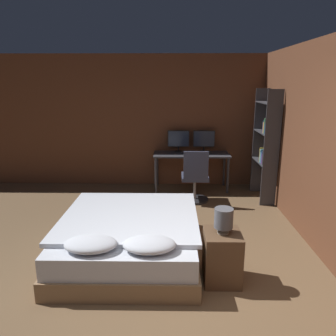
% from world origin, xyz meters
% --- Properties ---
extents(ground_plane, '(20.00, 20.00, 0.00)m').
position_xyz_m(ground_plane, '(0.00, 0.00, 0.00)').
color(ground_plane, brown).
extents(wall_back, '(12.00, 0.06, 2.70)m').
position_xyz_m(wall_back, '(0.00, 4.25, 1.35)').
color(wall_back, brown).
rests_on(wall_back, ground_plane).
extents(wall_side_right, '(0.06, 12.00, 2.70)m').
position_xyz_m(wall_side_right, '(1.98, 1.50, 1.35)').
color(wall_side_right, brown).
rests_on(wall_side_right, ground_plane).
extents(bed, '(1.69, 1.93, 0.60)m').
position_xyz_m(bed, '(-0.44, 1.15, 0.26)').
color(bed, '#846647').
rests_on(bed, ground_plane).
extents(nightstand, '(0.39, 0.43, 0.57)m').
position_xyz_m(nightstand, '(0.64, 0.65, 0.29)').
color(nightstand, brown).
rests_on(nightstand, ground_plane).
extents(bedside_lamp, '(0.20, 0.20, 0.28)m').
position_xyz_m(bedside_lamp, '(0.64, 0.65, 0.74)').
color(bedside_lamp, gray).
rests_on(bedside_lamp, nightstand).
extents(desk, '(1.52, 0.61, 0.75)m').
position_xyz_m(desk, '(0.47, 3.88, 0.66)').
color(desk, '#38383D').
rests_on(desk, ground_plane).
extents(monitor_left, '(0.45, 0.16, 0.44)m').
position_xyz_m(monitor_left, '(0.21, 4.08, 1.00)').
color(monitor_left, black).
rests_on(monitor_left, desk).
extents(monitor_right, '(0.45, 0.16, 0.44)m').
position_xyz_m(monitor_right, '(0.73, 4.08, 1.00)').
color(monitor_right, black).
rests_on(monitor_right, desk).
extents(keyboard, '(0.34, 0.13, 0.02)m').
position_xyz_m(keyboard, '(0.47, 3.68, 0.76)').
color(keyboard, black).
rests_on(keyboard, desk).
extents(computer_mouse, '(0.07, 0.05, 0.04)m').
position_xyz_m(computer_mouse, '(0.73, 3.68, 0.77)').
color(computer_mouse, black).
rests_on(computer_mouse, desk).
extents(office_chair, '(0.52, 0.52, 0.98)m').
position_xyz_m(office_chair, '(0.50, 3.14, 0.41)').
color(office_chair, black).
rests_on(office_chair, ground_plane).
extents(bookshelf, '(0.27, 0.81, 2.04)m').
position_xyz_m(bookshelf, '(1.79, 3.27, 1.09)').
color(bookshelf, '#333338').
rests_on(bookshelf, ground_plane).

